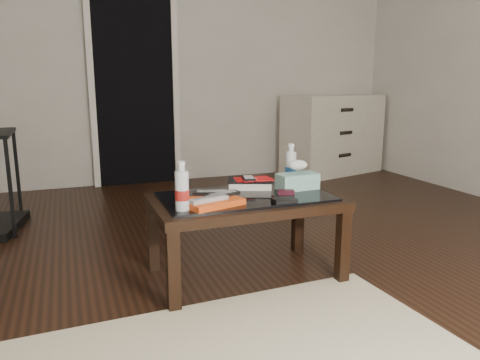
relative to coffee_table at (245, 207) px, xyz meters
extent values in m
plane|color=black|center=(0.21, 0.15, -0.40)|extent=(5.00, 5.00, 0.00)
plane|color=beige|center=(0.21, 2.65, 0.95)|extent=(5.00, 0.00, 5.00)
cube|color=black|center=(-0.19, 2.62, 0.60)|extent=(0.80, 0.05, 2.00)
cube|color=silver|center=(-0.61, 2.59, 0.60)|extent=(0.06, 0.04, 2.04)
cube|color=silver|center=(0.23, 2.59, 0.60)|extent=(0.06, 0.04, 2.04)
cube|color=black|center=(-0.46, -0.26, -0.20)|extent=(0.06, 0.06, 0.40)
cube|color=black|center=(0.46, -0.26, -0.20)|extent=(0.06, 0.06, 0.40)
cube|color=black|center=(-0.46, 0.26, -0.20)|extent=(0.06, 0.06, 0.40)
cube|color=black|center=(0.46, 0.26, -0.20)|extent=(0.06, 0.06, 0.40)
cube|color=black|center=(0.00, 0.00, 0.03)|extent=(1.00, 0.60, 0.05)
cube|color=black|center=(0.00, 0.00, 0.06)|extent=(0.90, 0.50, 0.01)
cube|color=silver|center=(2.01, 2.38, 0.05)|extent=(1.29, 0.80, 0.90)
cylinder|color=black|center=(2.01, 2.12, -0.15)|extent=(0.18, 0.09, 0.04)
cylinder|color=black|center=(2.01, 2.12, 0.10)|extent=(0.18, 0.09, 0.04)
cylinder|color=black|center=(2.01, 2.12, 0.35)|extent=(0.18, 0.09, 0.04)
cube|color=black|center=(-1.26, 1.16, -0.05)|extent=(0.03, 0.03, 0.70)
cube|color=black|center=(-1.26, 1.72, -0.05)|extent=(0.03, 0.03, 0.70)
cube|color=#E24D15|center=(-0.23, -0.12, 0.08)|extent=(0.33, 0.28, 0.03)
cube|color=#A1A0A5|center=(-0.25, -0.15, 0.11)|extent=(0.21, 0.10, 0.02)
cube|color=black|center=(-0.16, -0.09, 0.11)|extent=(0.20, 0.12, 0.02)
cube|color=black|center=(-0.20, -0.03, 0.11)|extent=(0.21, 0.10, 0.02)
cube|color=black|center=(0.10, 0.18, 0.09)|extent=(0.30, 0.28, 0.05)
cube|color=red|center=(0.11, 0.18, 0.11)|extent=(0.21, 0.17, 0.01)
cube|color=black|center=(0.08, 0.15, 0.12)|extent=(0.09, 0.12, 0.02)
cube|color=black|center=(0.22, -0.05, 0.08)|extent=(0.10, 0.07, 0.02)
cube|color=black|center=(0.14, -0.20, 0.07)|extent=(0.12, 0.07, 0.02)
cylinder|color=silver|center=(-0.39, -0.16, 0.18)|extent=(0.08, 0.08, 0.24)
cylinder|color=silver|center=(0.37, 0.20, 0.18)|extent=(0.08, 0.08, 0.24)
cube|color=teal|center=(0.33, 0.04, 0.11)|extent=(0.24, 0.13, 0.09)
camera|label=1|loc=(-0.88, -2.28, 0.68)|focal=35.00mm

